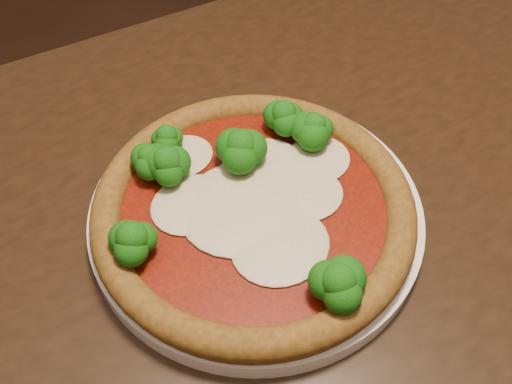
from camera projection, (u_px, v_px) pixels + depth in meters
dining_table at (313, 270)px, 0.60m from camera, size 1.44×0.94×0.75m
plate at (256, 214)px, 0.51m from camera, size 0.30×0.30×0.02m
pizza at (250, 202)px, 0.49m from camera, size 0.28×0.28×0.06m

